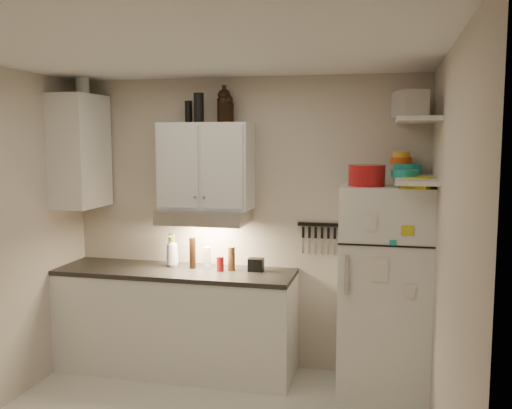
# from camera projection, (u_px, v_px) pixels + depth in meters

# --- Properties ---
(ceiling) EXTENTS (3.20, 3.00, 0.02)m
(ceiling) POSITION_uv_depth(u_px,v_px,m) (183.00, 50.00, 3.52)
(ceiling) COLOR white
(ceiling) RESTS_ON ground
(back_wall) EXTENTS (3.20, 0.02, 2.60)m
(back_wall) POSITION_uv_depth(u_px,v_px,m) (244.00, 224.00, 5.13)
(back_wall) COLOR beige
(back_wall) RESTS_ON ground
(right_wall) EXTENTS (0.02, 3.00, 2.60)m
(right_wall) POSITION_uv_depth(u_px,v_px,m) (448.00, 271.00, 3.31)
(right_wall) COLOR beige
(right_wall) RESTS_ON ground
(base_cabinet) EXTENTS (2.10, 0.60, 0.88)m
(base_cabinet) POSITION_uv_depth(u_px,v_px,m) (176.00, 322.00, 5.06)
(base_cabinet) COLOR white
(base_cabinet) RESTS_ON floor
(countertop) EXTENTS (2.10, 0.62, 0.04)m
(countertop) POSITION_uv_depth(u_px,v_px,m) (175.00, 272.00, 5.00)
(countertop) COLOR black
(countertop) RESTS_ON base_cabinet
(upper_cabinet) EXTENTS (0.80, 0.33, 0.75)m
(upper_cabinet) POSITION_uv_depth(u_px,v_px,m) (206.00, 166.00, 4.97)
(upper_cabinet) COLOR white
(upper_cabinet) RESTS_ON back_wall
(side_cabinet) EXTENTS (0.33, 0.55, 1.00)m
(side_cabinet) POSITION_uv_depth(u_px,v_px,m) (80.00, 151.00, 5.08)
(side_cabinet) COLOR white
(side_cabinet) RESTS_ON left_wall
(range_hood) EXTENTS (0.76, 0.46, 0.12)m
(range_hood) POSITION_uv_depth(u_px,v_px,m) (204.00, 216.00, 4.96)
(range_hood) COLOR silver
(range_hood) RESTS_ON back_wall
(fridge) EXTENTS (0.70, 0.68, 1.70)m
(fridge) POSITION_uv_depth(u_px,v_px,m) (385.00, 291.00, 4.56)
(fridge) COLOR white
(fridge) RESTS_ON floor
(shelf_hi) EXTENTS (0.30, 0.95, 0.03)m
(shelf_hi) POSITION_uv_depth(u_px,v_px,m) (417.00, 120.00, 4.23)
(shelf_hi) COLOR white
(shelf_hi) RESTS_ON right_wall
(shelf_lo) EXTENTS (0.30, 0.95, 0.03)m
(shelf_lo) POSITION_uv_depth(u_px,v_px,m) (415.00, 179.00, 4.28)
(shelf_lo) COLOR white
(shelf_lo) RESTS_ON right_wall
(knife_strip) EXTENTS (0.42, 0.02, 0.03)m
(knife_strip) POSITION_uv_depth(u_px,v_px,m) (322.00, 225.00, 4.95)
(knife_strip) COLOR black
(knife_strip) RESTS_ON back_wall
(dutch_oven) EXTENTS (0.33, 0.33, 0.16)m
(dutch_oven) POSITION_uv_depth(u_px,v_px,m) (367.00, 175.00, 4.38)
(dutch_oven) COLOR #A21215
(dutch_oven) RESTS_ON fridge
(book_stack) EXTENTS (0.27, 0.30, 0.08)m
(book_stack) POSITION_uv_depth(u_px,v_px,m) (420.00, 183.00, 4.20)
(book_stack) COLOR gold
(book_stack) RESTS_ON fridge
(spice_jar) EXTENTS (0.07, 0.07, 0.09)m
(spice_jar) POSITION_uv_depth(u_px,v_px,m) (397.00, 180.00, 4.38)
(spice_jar) COLOR silver
(spice_jar) RESTS_ON fridge
(stock_pot) EXTENTS (0.32, 0.32, 0.18)m
(stock_pot) POSITION_uv_depth(u_px,v_px,m) (412.00, 108.00, 4.48)
(stock_pot) COLOR silver
(stock_pot) RESTS_ON shelf_hi
(tin_a) EXTENTS (0.23, 0.22, 0.18)m
(tin_a) POSITION_uv_depth(u_px,v_px,m) (408.00, 105.00, 4.11)
(tin_a) COLOR #AAAAAD
(tin_a) RESTS_ON shelf_hi
(tin_b) EXTENTS (0.22, 0.22, 0.17)m
(tin_b) POSITION_uv_depth(u_px,v_px,m) (412.00, 103.00, 3.86)
(tin_b) COLOR #AAAAAD
(tin_b) RESTS_ON shelf_hi
(bowl_teal) EXTENTS (0.22, 0.22, 0.09)m
(bowl_teal) POSITION_uv_depth(u_px,v_px,m) (407.00, 169.00, 4.57)
(bowl_teal) COLOR teal
(bowl_teal) RESTS_ON shelf_lo
(bowl_orange) EXTENTS (0.17, 0.17, 0.05)m
(bowl_orange) POSITION_uv_depth(u_px,v_px,m) (401.00, 160.00, 4.59)
(bowl_orange) COLOR #D54D14
(bowl_orange) RESTS_ON bowl_teal
(bowl_yellow) EXTENTS (0.14, 0.14, 0.04)m
(bowl_yellow) POSITION_uv_depth(u_px,v_px,m) (401.00, 154.00, 4.58)
(bowl_yellow) COLOR gold
(bowl_yellow) RESTS_ON bowl_orange
(plates) EXTENTS (0.24, 0.24, 0.05)m
(plates) POSITION_uv_depth(u_px,v_px,m) (405.00, 173.00, 4.31)
(plates) COLOR teal
(plates) RESTS_ON shelf_lo
(growler_a) EXTENTS (0.16, 0.16, 0.30)m
(growler_a) POSITION_uv_depth(u_px,v_px,m) (224.00, 105.00, 4.93)
(growler_a) COLOR black
(growler_a) RESTS_ON upper_cabinet
(growler_b) EXTENTS (0.11, 0.11, 0.24)m
(growler_b) POSITION_uv_depth(u_px,v_px,m) (228.00, 109.00, 4.92)
(growler_b) COLOR black
(growler_b) RESTS_ON upper_cabinet
(thermos_a) EXTENTS (0.11, 0.11, 0.25)m
(thermos_a) POSITION_uv_depth(u_px,v_px,m) (199.00, 108.00, 4.88)
(thermos_a) COLOR black
(thermos_a) RESTS_ON upper_cabinet
(thermos_b) EXTENTS (0.08, 0.08, 0.19)m
(thermos_b) POSITION_uv_depth(u_px,v_px,m) (189.00, 112.00, 4.98)
(thermos_b) COLOR black
(thermos_b) RESTS_ON upper_cabinet
(side_jar) EXTENTS (0.15, 0.15, 0.16)m
(side_jar) POSITION_uv_depth(u_px,v_px,m) (82.00, 86.00, 5.04)
(side_jar) COLOR silver
(side_jar) RESTS_ON side_cabinet
(soap_bottle) EXTENTS (0.14, 0.14, 0.31)m
(soap_bottle) POSITION_uv_depth(u_px,v_px,m) (172.00, 249.00, 5.11)
(soap_bottle) COLOR white
(soap_bottle) RESTS_ON countertop
(pepper_mill) EXTENTS (0.08, 0.08, 0.21)m
(pepper_mill) POSITION_uv_depth(u_px,v_px,m) (231.00, 259.00, 4.96)
(pepper_mill) COLOR brown
(pepper_mill) RESTS_ON countertop
(oil_bottle) EXTENTS (0.06, 0.06, 0.30)m
(oil_bottle) POSITION_uv_depth(u_px,v_px,m) (172.00, 250.00, 5.12)
(oil_bottle) COLOR #506E1B
(oil_bottle) RESTS_ON countertop
(vinegar_bottle) EXTENTS (0.06, 0.06, 0.27)m
(vinegar_bottle) POSITION_uv_depth(u_px,v_px,m) (193.00, 253.00, 5.04)
(vinegar_bottle) COLOR black
(vinegar_bottle) RESTS_ON countertop
(clear_bottle) EXTENTS (0.06, 0.06, 0.19)m
(clear_bottle) POSITION_uv_depth(u_px,v_px,m) (207.00, 258.00, 5.05)
(clear_bottle) COLOR silver
(clear_bottle) RESTS_ON countertop
(red_jar) EXTENTS (0.08, 0.08, 0.13)m
(red_jar) POSITION_uv_depth(u_px,v_px,m) (220.00, 264.00, 4.94)
(red_jar) COLOR #A21215
(red_jar) RESTS_ON countertop
(caddy) EXTENTS (0.13, 0.10, 0.11)m
(caddy) POSITION_uv_depth(u_px,v_px,m) (256.00, 265.00, 4.93)
(caddy) COLOR black
(caddy) RESTS_ON countertop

